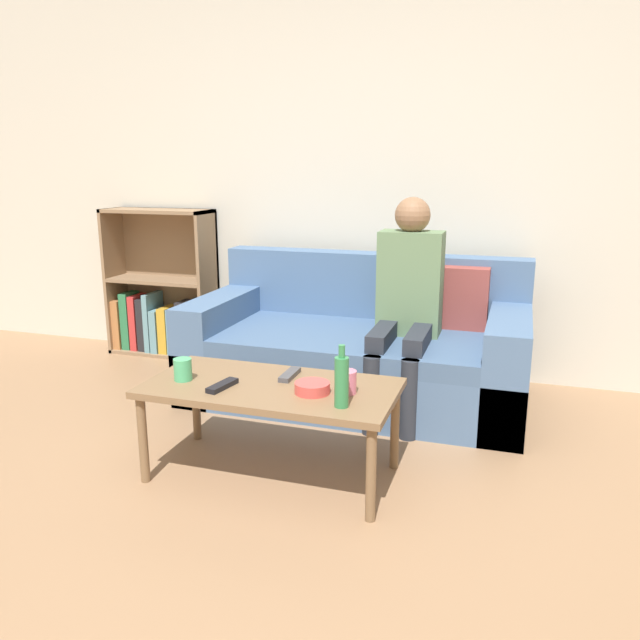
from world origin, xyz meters
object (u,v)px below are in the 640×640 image
at_px(person_adult, 407,293).
at_px(tv_remote_0, 222,386).
at_px(coffee_table, 271,394).
at_px(bottle, 342,381).
at_px(cup_near, 346,382).
at_px(couch, 359,352).
at_px(tv_remote_1, 290,375).
at_px(cup_far, 183,369).
at_px(bookshelf, 162,302).
at_px(snack_bowl, 312,388).

distance_m(person_adult, tv_remote_0, 1.25).
distance_m(coffee_table, bottle, 0.41).
height_order(coffee_table, cup_near, cup_near).
distance_m(couch, tv_remote_1, 0.97).
bearing_deg(cup_near, cup_far, -174.78).
distance_m(bookshelf, cup_far, 1.90).
relative_size(couch, cup_near, 19.81).
xyz_separation_m(coffee_table, snack_bowl, (0.20, -0.04, 0.06)).
bearing_deg(bookshelf, cup_far, -55.41).
bearing_deg(couch, tv_remote_0, -104.30).
distance_m(cup_near, cup_far, 0.73).
xyz_separation_m(cup_far, tv_remote_0, (0.21, -0.04, -0.04)).
bearing_deg(cup_near, snack_bowl, -162.79).
relative_size(cup_far, bottle, 0.39).
relative_size(bookshelf, tv_remote_0, 5.93).
xyz_separation_m(coffee_table, bottle, (0.36, -0.15, 0.15)).
xyz_separation_m(couch, bookshelf, (-1.59, 0.43, 0.10)).
bearing_deg(cup_near, tv_remote_1, 158.54).
bearing_deg(couch, cup_far, -114.16).
height_order(coffee_table, tv_remote_1, tv_remote_1).
distance_m(tv_remote_0, snack_bowl, 0.39).
xyz_separation_m(couch, cup_near, (0.22, -1.07, 0.20)).
distance_m(coffee_table, person_adult, 1.10).
relative_size(coffee_table, tv_remote_1, 6.35).
xyz_separation_m(tv_remote_0, tv_remote_1, (0.22, 0.22, 0.00)).
bearing_deg(person_adult, cup_far, -127.82).
relative_size(couch, bottle, 7.60).
relative_size(couch, snack_bowl, 12.93).
xyz_separation_m(coffee_table, tv_remote_0, (-0.18, -0.10, 0.05)).
bearing_deg(tv_remote_0, cup_far, 179.80).
height_order(coffee_table, tv_remote_0, tv_remote_0).
relative_size(bookshelf, tv_remote_1, 6.12).
relative_size(person_adult, tv_remote_1, 6.89).
height_order(cup_near, snack_bowl, cup_near).
bearing_deg(bottle, tv_remote_0, 175.12).
bearing_deg(coffee_table, tv_remote_0, -150.85).
bearing_deg(cup_far, tv_remote_1, 22.81).
bearing_deg(couch, tv_remote_1, -94.63).
distance_m(bookshelf, cup_near, 2.34).
distance_m(person_adult, snack_bowl, 1.06).
bearing_deg(tv_remote_0, coffee_table, 39.50).
bearing_deg(tv_remote_1, snack_bowl, -45.13).
xyz_separation_m(cup_near, tv_remote_0, (-0.52, -0.11, -0.04)).
distance_m(bookshelf, coffee_table, 2.10).
bearing_deg(bookshelf, bottle, -42.07).
bearing_deg(cup_far, bookshelf, 124.59).
height_order(couch, tv_remote_0, couch).
distance_m(couch, bookshelf, 1.65).
distance_m(coffee_table, cup_far, 0.40).
height_order(bookshelf, person_adult, person_adult).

